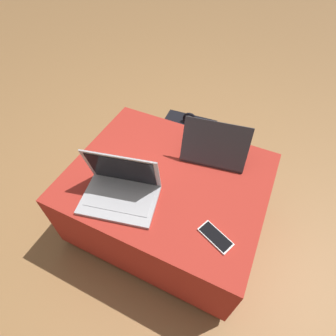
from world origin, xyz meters
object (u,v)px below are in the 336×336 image
at_px(laptop_far, 214,148).
at_px(cell_phone, 215,237).
at_px(backpack, 188,145).
at_px(laptop_near, 120,189).

distance_m(laptop_far, cell_phone, 0.47).
bearing_deg(backpack, cell_phone, 115.47).
bearing_deg(cell_phone, backpack, -127.35).
relative_size(laptop_far, backpack, 0.75).
bearing_deg(backpack, laptop_near, 81.07).
bearing_deg(laptop_far, backpack, -57.14).
distance_m(laptop_near, cell_phone, 0.46).
bearing_deg(cell_phone, laptop_near, -68.30).
distance_m(laptop_near, laptop_far, 0.52).
xyz_separation_m(laptop_near, cell_phone, (0.46, -0.01, -0.04)).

